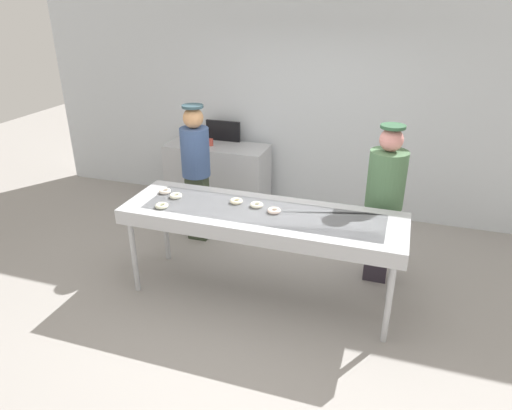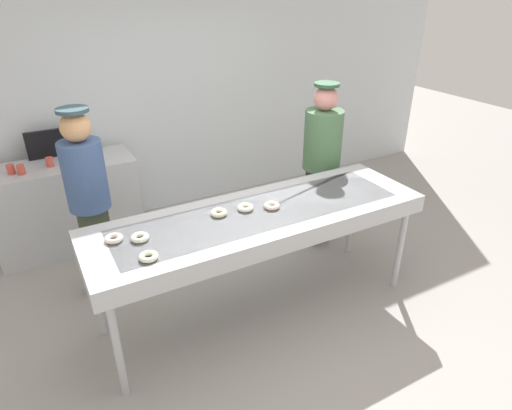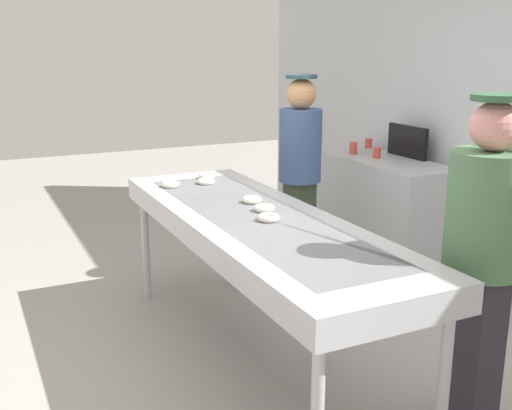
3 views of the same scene
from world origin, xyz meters
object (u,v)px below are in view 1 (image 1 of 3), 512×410
sugar_donut_0 (176,196)px  paper_cup_0 (187,134)px  sugar_donut_4 (274,211)px  sugar_donut_1 (236,201)px  sugar_donut_5 (165,191)px  paper_cup_2 (191,142)px  worker_baker (196,166)px  fryer_conveyor (262,219)px  sugar_donut_3 (257,205)px  prep_counter (218,177)px  paper_cup_1 (188,140)px  worker_assistant (385,194)px  sugar_donut_2 (162,206)px  paper_cup_3 (211,142)px  menu_display (223,131)px

sugar_donut_0 → paper_cup_0: size_ratio=1.36×
sugar_donut_0 → sugar_donut_4: same height
sugar_donut_0 → paper_cup_0: paper_cup_0 is taller
sugar_donut_1 → sugar_donut_5: size_ratio=1.00×
paper_cup_2 → worker_baker: bearing=-61.2°
fryer_conveyor → sugar_donut_3: 0.15m
sugar_donut_5 → prep_counter: sugar_donut_5 is taller
worker_baker → paper_cup_1: worker_baker is taller
worker_assistant → sugar_donut_4: bearing=35.1°
sugar_donut_2 → paper_cup_3: paper_cup_3 is taller
sugar_donut_0 → paper_cup_2: paper_cup_2 is taller
paper_cup_3 → worker_assistant: bearing=-25.7°
sugar_donut_1 → menu_display: (-0.94, 1.99, 0.11)m
fryer_conveyor → paper_cup_1: paper_cup_1 is taller
sugar_donut_5 → paper_cup_1: bearing=108.4°
fryer_conveyor → worker_assistant: size_ratio=1.59×
sugar_donut_2 → menu_display: menu_display is taller
paper_cup_1 → paper_cup_3: (0.34, 0.02, 0.00)m
sugar_donut_0 → sugar_donut_2: (-0.02, -0.26, 0.00)m
worker_baker → sugar_donut_4: bearing=159.4°
sugar_donut_4 → paper_cup_2: bearing=134.2°
sugar_donut_1 → sugar_donut_0: bearing=-173.9°
paper_cup_1 → sugar_donut_2: bearing=-70.7°
fryer_conveyor → paper_cup_3: (-1.31, 1.82, 0.11)m
sugar_donut_1 → paper_cup_2: bearing=127.7°
sugar_donut_1 → fryer_conveyor: bearing=-20.3°
worker_assistant → sugar_donut_2: bearing=24.6°
paper_cup_0 → paper_cup_3: size_ratio=1.00×
paper_cup_1 → paper_cup_3: 0.34m
sugar_donut_3 → prep_counter: 2.17m
fryer_conveyor → sugar_donut_3: bearing=132.9°
sugar_donut_2 → paper_cup_3: 2.07m
sugar_donut_5 → sugar_donut_2: bearing=-66.4°
sugar_donut_2 → worker_assistant: size_ratio=0.07×
sugar_donut_0 → prep_counter: sugar_donut_0 is taller
sugar_donut_5 → paper_cup_0: 2.08m
sugar_donut_1 → worker_assistant: (1.38, 0.56, 0.03)m
sugar_donut_5 → prep_counter: size_ratio=0.09×
paper_cup_2 → sugar_donut_2: bearing=-72.4°
sugar_donut_3 → sugar_donut_1: bearing=174.2°
sugar_donut_0 → sugar_donut_2: size_ratio=1.00×
sugar_donut_1 → paper_cup_0: 2.46m
sugar_donut_0 → sugar_donut_5: bearing=155.5°
fryer_conveyor → paper_cup_3: bearing=125.7°
paper_cup_0 → worker_assistant: bearing=-26.1°
paper_cup_2 → worker_assistant: bearing=-22.2°
paper_cup_3 → paper_cup_1: bearing=-176.8°
sugar_donut_2 → worker_baker: 1.15m
sugar_donut_5 → paper_cup_2: size_ratio=1.36×
sugar_donut_0 → prep_counter: size_ratio=0.09×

